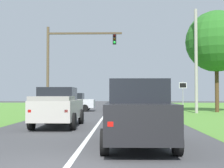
{
  "coord_description": "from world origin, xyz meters",
  "views": [
    {
      "loc": [
        1.18,
        -7.01,
        1.63
      ],
      "look_at": [
        0.68,
        14.31,
        2.33
      ],
      "focal_mm": 51.17,
      "sensor_mm": 36.0,
      "label": 1
    }
  ],
  "objects_px": {
    "pickup_truck_lead": "(58,107)",
    "keep_moving_sign": "(183,93)",
    "oak_tree_right": "(216,41)",
    "utility_pole_right": "(196,61)",
    "crossing_suv_far": "(72,102)",
    "red_suv_near": "(137,112)",
    "traffic_light": "(67,56)"
  },
  "relations": [
    {
      "from": "utility_pole_right",
      "to": "pickup_truck_lead",
      "type": "bearing_deg",
      "value": -129.32
    },
    {
      "from": "traffic_light",
      "to": "crossing_suv_far",
      "type": "relative_size",
      "value": 1.77
    },
    {
      "from": "crossing_suv_far",
      "to": "traffic_light",
      "type": "bearing_deg",
      "value": -91.12
    },
    {
      "from": "keep_moving_sign",
      "to": "utility_pole_right",
      "type": "bearing_deg",
      "value": 57.58
    },
    {
      "from": "red_suv_near",
      "to": "crossing_suv_far",
      "type": "distance_m",
      "value": 21.71
    },
    {
      "from": "red_suv_near",
      "to": "oak_tree_right",
      "type": "height_order",
      "value": "oak_tree_right"
    },
    {
      "from": "oak_tree_right",
      "to": "crossing_suv_far",
      "type": "distance_m",
      "value": 14.9
    },
    {
      "from": "red_suv_near",
      "to": "pickup_truck_lead",
      "type": "relative_size",
      "value": 0.93
    },
    {
      "from": "keep_moving_sign",
      "to": "utility_pole_right",
      "type": "xyz_separation_m",
      "value": [
        1.7,
        2.68,
        2.85
      ]
    },
    {
      "from": "crossing_suv_far",
      "to": "oak_tree_right",
      "type": "bearing_deg",
      "value": -6.0
    },
    {
      "from": "oak_tree_right",
      "to": "utility_pole_right",
      "type": "distance_m",
      "value": 3.53
    },
    {
      "from": "red_suv_near",
      "to": "keep_moving_sign",
      "type": "relative_size",
      "value": 1.78
    },
    {
      "from": "red_suv_near",
      "to": "keep_moving_sign",
      "type": "distance_m",
      "value": 15.82
    },
    {
      "from": "traffic_light",
      "to": "keep_moving_sign",
      "type": "relative_size",
      "value": 2.86
    },
    {
      "from": "pickup_truck_lead",
      "to": "crossing_suv_far",
      "type": "relative_size",
      "value": 1.18
    },
    {
      "from": "red_suv_near",
      "to": "utility_pole_right",
      "type": "xyz_separation_m",
      "value": [
        6.14,
        17.85,
        3.5
      ]
    },
    {
      "from": "pickup_truck_lead",
      "to": "keep_moving_sign",
      "type": "height_order",
      "value": "keep_moving_sign"
    },
    {
      "from": "traffic_light",
      "to": "keep_moving_sign",
      "type": "distance_m",
      "value": 10.79
    },
    {
      "from": "pickup_truck_lead",
      "to": "traffic_light",
      "type": "xyz_separation_m",
      "value": [
        -1.66,
        12.46,
        4.04
      ]
    },
    {
      "from": "keep_moving_sign",
      "to": "crossing_suv_far",
      "type": "relative_size",
      "value": 0.62
    },
    {
      "from": "oak_tree_right",
      "to": "utility_pole_right",
      "type": "height_order",
      "value": "oak_tree_right"
    },
    {
      "from": "pickup_truck_lead",
      "to": "traffic_light",
      "type": "bearing_deg",
      "value": 97.58
    },
    {
      "from": "red_suv_near",
      "to": "pickup_truck_lead",
      "type": "distance_m",
      "value": 6.94
    },
    {
      "from": "pickup_truck_lead",
      "to": "keep_moving_sign",
      "type": "xyz_separation_m",
      "value": [
        8.09,
        9.28,
        0.71
      ]
    },
    {
      "from": "pickup_truck_lead",
      "to": "traffic_light",
      "type": "distance_m",
      "value": 13.2
    },
    {
      "from": "keep_moving_sign",
      "to": "oak_tree_right",
      "type": "xyz_separation_m",
      "value": [
        4.02,
        4.44,
        4.85
      ]
    },
    {
      "from": "pickup_truck_lead",
      "to": "utility_pole_right",
      "type": "height_order",
      "value": "utility_pole_right"
    },
    {
      "from": "red_suv_near",
      "to": "pickup_truck_lead",
      "type": "bearing_deg",
      "value": 121.8
    },
    {
      "from": "traffic_light",
      "to": "pickup_truck_lead",
      "type": "bearing_deg",
      "value": -82.42
    },
    {
      "from": "keep_moving_sign",
      "to": "traffic_light",
      "type": "bearing_deg",
      "value": 161.93
    },
    {
      "from": "pickup_truck_lead",
      "to": "traffic_light",
      "type": "height_order",
      "value": "traffic_light"
    },
    {
      "from": "pickup_truck_lead",
      "to": "crossing_suv_far",
      "type": "height_order",
      "value": "pickup_truck_lead"
    }
  ]
}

